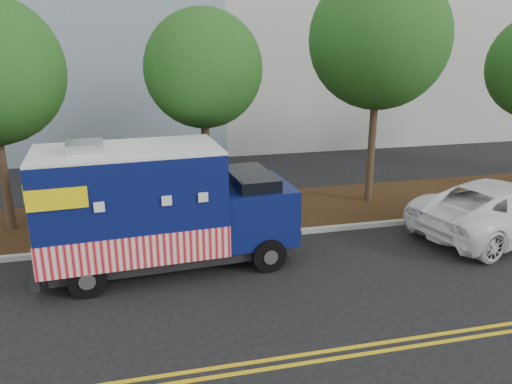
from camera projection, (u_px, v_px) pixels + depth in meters
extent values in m
plane|color=black|center=(235.00, 260.00, 13.58)|extent=(120.00, 120.00, 0.00)
cube|color=#9E9E99|center=(226.00, 238.00, 14.86)|extent=(120.00, 0.18, 0.15)
cube|color=black|center=(215.00, 215.00, 16.80)|extent=(120.00, 4.00, 0.15)
cube|color=gold|center=(280.00, 358.00, 9.45)|extent=(120.00, 0.10, 0.01)
cube|color=gold|center=(284.00, 366.00, 9.22)|extent=(120.00, 0.10, 0.01)
cylinder|color=#38281C|center=(4.00, 173.00, 14.92)|extent=(0.26, 0.26, 3.84)
cylinder|color=#38281C|center=(206.00, 162.00, 15.81)|extent=(0.26, 0.26, 4.01)
sphere|color=#164B15|center=(203.00, 69.00, 14.95)|extent=(3.56, 3.56, 3.56)
cylinder|color=#38281C|center=(372.00, 142.00, 17.40)|extent=(0.26, 0.26, 4.59)
sphere|color=#164B15|center=(379.00, 39.00, 16.36)|extent=(4.64, 4.64, 4.64)
cube|color=#473828|center=(88.00, 210.00, 13.93)|extent=(0.06, 0.06, 2.40)
cube|color=black|center=(172.00, 249.00, 13.18)|extent=(6.07, 2.42, 0.30)
cube|color=#0B144F|center=(131.00, 200.00, 12.46)|extent=(4.62, 2.74, 2.55)
cube|color=red|center=(133.00, 234.00, 12.74)|extent=(4.66, 2.81, 0.80)
cube|color=white|center=(127.00, 150.00, 12.08)|extent=(4.62, 2.74, 0.06)
cube|color=#B7B7BA|center=(85.00, 147.00, 11.76)|extent=(0.91, 0.91, 0.23)
cube|color=#0B144F|center=(252.00, 210.00, 13.55)|extent=(2.06, 2.41, 1.49)
cube|color=black|center=(250.00, 185.00, 13.32)|extent=(1.20, 2.14, 0.69)
cube|color=black|center=(286.00, 223.00, 13.98)|extent=(0.23, 2.12, 0.32)
cube|color=black|center=(40.00, 264.00, 12.24)|extent=(0.35, 2.40, 0.30)
cube|color=#B7B7BA|center=(33.00, 207.00, 11.80)|extent=(0.17, 1.91, 2.02)
cube|color=#B7B7BA|center=(139.00, 184.00, 13.69)|extent=(1.91, 0.17, 1.17)
cube|color=yellow|center=(57.00, 199.00, 10.68)|extent=(1.27, 0.11, 0.48)
cube|color=yellow|center=(63.00, 170.00, 12.98)|extent=(1.27, 0.11, 0.48)
cylinder|color=black|center=(269.00, 255.00, 12.86)|extent=(0.91, 0.36, 0.89)
cylinder|color=black|center=(245.00, 226.00, 14.83)|extent=(0.91, 0.36, 0.89)
cylinder|color=black|center=(87.00, 279.00, 11.59)|extent=(0.91, 0.36, 0.89)
cylinder|color=black|center=(88.00, 243.00, 13.56)|extent=(0.91, 0.36, 0.89)
imported|color=white|center=(503.00, 208.00, 15.16)|extent=(6.49, 4.22, 1.66)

